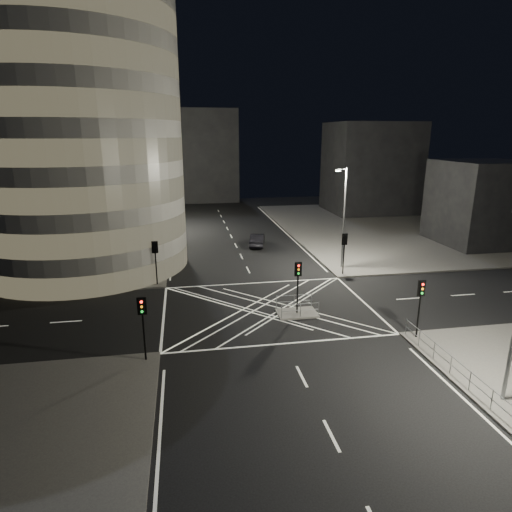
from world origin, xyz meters
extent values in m
plane|color=black|center=(0.00, 0.00, 0.00)|extent=(120.00, 120.00, 0.00)
cube|color=#52504D|center=(-29.00, 27.00, 0.07)|extent=(42.00, 42.00, 0.15)
cube|color=#52504D|center=(29.00, 27.00, 0.07)|extent=(42.00, 42.00, 0.15)
cube|color=slate|center=(2.00, -1.50, 0.07)|extent=(3.00, 2.00, 0.15)
cylinder|color=gray|center=(-16.00, 14.00, 12.65)|extent=(20.00, 20.00, 25.00)
cube|color=gray|center=(-26.00, 24.00, 12.65)|extent=(20.00, 18.00, 25.00)
cube|color=gray|center=(-22.00, 42.00, 11.15)|extent=(24.00, 16.00, 22.00)
cube|color=black|center=(26.00, 40.00, 7.65)|extent=(14.00, 12.00, 15.00)
cube|color=black|center=(30.00, 16.00, 5.15)|extent=(10.00, 10.00, 10.00)
cube|color=black|center=(-4.00, 58.00, 9.00)|extent=(18.00, 8.00, 18.00)
cylinder|color=black|center=(-10.50, 9.00, 1.68)|extent=(0.32, 0.32, 3.05)
ellipsoid|color=black|center=(-10.50, 9.00, 4.50)|extent=(4.72, 4.72, 5.43)
cylinder|color=black|center=(-10.50, 15.00, 2.06)|extent=(0.32, 0.32, 3.83)
ellipsoid|color=black|center=(-10.50, 15.00, 5.15)|extent=(4.26, 4.26, 4.90)
cylinder|color=black|center=(-10.50, 21.00, 2.08)|extent=(0.32, 0.32, 3.86)
ellipsoid|color=black|center=(-10.50, 21.00, 5.30)|extent=(4.68, 4.68, 5.39)
cylinder|color=black|center=(-10.50, 27.00, 2.25)|extent=(0.32, 0.32, 4.20)
ellipsoid|color=black|center=(-10.50, 27.00, 5.74)|extent=(5.05, 5.05, 5.81)
cylinder|color=black|center=(-10.50, 33.00, 1.84)|extent=(0.32, 0.32, 3.39)
ellipsoid|color=black|center=(-10.50, 33.00, 4.51)|extent=(3.52, 3.52, 4.05)
cylinder|color=black|center=(-8.80, 6.80, 1.65)|extent=(0.12, 0.12, 3.00)
cube|color=black|center=(-8.80, 6.80, 3.60)|extent=(0.28, 0.22, 0.90)
cube|color=black|center=(-8.80, 6.80, 3.60)|extent=(0.55, 0.04, 1.10)
cylinder|color=black|center=(-8.80, -6.80, 1.65)|extent=(0.12, 0.12, 3.00)
cube|color=black|center=(-8.80, -6.80, 3.60)|extent=(0.28, 0.22, 0.90)
cube|color=black|center=(-8.80, -6.80, 3.60)|extent=(0.55, 0.04, 1.10)
cylinder|color=black|center=(8.80, 6.80, 1.65)|extent=(0.12, 0.12, 3.00)
cube|color=black|center=(8.80, 6.80, 3.60)|extent=(0.28, 0.22, 0.90)
cube|color=black|center=(8.80, 6.80, 3.60)|extent=(0.55, 0.04, 1.10)
cylinder|color=black|center=(8.80, -6.80, 1.65)|extent=(0.12, 0.12, 3.00)
cube|color=black|center=(8.80, -6.80, 3.60)|extent=(0.28, 0.22, 0.90)
cube|color=black|center=(8.80, -6.80, 3.60)|extent=(0.55, 0.04, 1.10)
cylinder|color=black|center=(2.00, -1.50, 1.65)|extent=(0.12, 0.12, 3.00)
cube|color=black|center=(2.00, -1.50, 3.60)|extent=(0.28, 0.22, 0.90)
cube|color=black|center=(2.00, -1.50, 3.60)|extent=(0.55, 0.04, 1.10)
cylinder|color=slate|center=(-9.50, 12.00, 5.15)|extent=(0.20, 0.20, 10.00)
cylinder|color=slate|center=(-9.05, 12.00, 10.00)|extent=(0.90, 0.10, 0.10)
cube|color=slate|center=(-8.60, 12.00, 9.90)|extent=(0.50, 0.25, 0.18)
cube|color=white|center=(-8.60, 12.00, 9.79)|extent=(0.42, 0.20, 0.05)
cylinder|color=slate|center=(-9.50, 30.00, 5.15)|extent=(0.20, 0.20, 10.00)
cylinder|color=slate|center=(-9.05, 30.00, 10.00)|extent=(0.90, 0.10, 0.10)
cube|color=slate|center=(-8.60, 30.00, 9.90)|extent=(0.50, 0.25, 0.18)
cube|color=white|center=(-8.60, 30.00, 9.79)|extent=(0.42, 0.20, 0.05)
cylinder|color=slate|center=(9.50, 9.00, 5.15)|extent=(0.20, 0.20, 10.00)
cylinder|color=slate|center=(9.05, 9.00, 10.00)|extent=(0.90, 0.10, 0.10)
cube|color=slate|center=(8.60, 9.00, 9.90)|extent=(0.50, 0.25, 0.18)
cube|color=white|center=(8.60, 9.00, 9.79)|extent=(0.42, 0.20, 0.05)
cube|color=slate|center=(8.30, -12.15, 0.70)|extent=(0.06, 11.70, 1.10)
cube|color=slate|center=(2.00, -2.40, 0.70)|extent=(2.80, 0.06, 1.10)
cube|color=slate|center=(2.00, -0.60, 0.70)|extent=(2.80, 0.06, 1.10)
imported|color=black|center=(2.58, 19.43, 0.77)|extent=(2.69, 4.92, 1.54)
camera|label=1|loc=(-6.16, -30.61, 13.19)|focal=30.00mm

